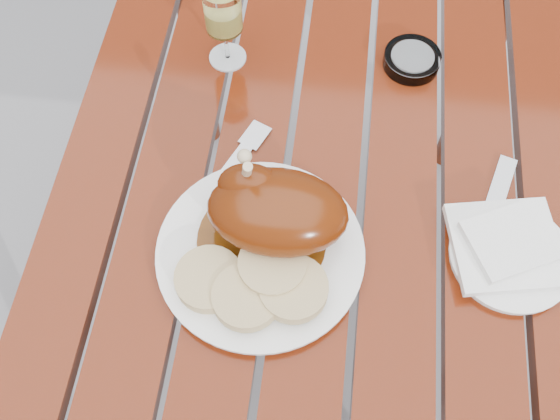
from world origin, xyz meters
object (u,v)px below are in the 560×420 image
object	(u,v)px
table	(314,262)
ashtray	(412,60)
wine_glass	(224,26)
side_plate	(510,257)
dinner_plate	(260,253)

from	to	relation	value
table	ashtray	size ratio (longest dim) A/B	12.80
wine_glass	ashtray	world-z (taller)	wine_glass
ashtray	side_plate	bearing A→B (deg)	-66.91
dinner_plate	wine_glass	size ratio (longest dim) A/B	1.98
dinner_plate	side_plate	distance (m)	0.35
table	side_plate	xyz separation A→B (m)	(0.27, -0.13, 0.38)
table	side_plate	distance (m)	0.48
ashtray	table	bearing A→B (deg)	-120.22
wine_glass	ashtray	size ratio (longest dim) A/B	1.56
table	dinner_plate	xyz separation A→B (m)	(-0.08, -0.16, 0.38)
dinner_plate	wine_glass	xyz separation A→B (m)	(-0.10, 0.35, 0.06)
dinner_plate	wine_glass	distance (m)	0.37
table	wine_glass	world-z (taller)	wine_glass
table	side_plate	bearing A→B (deg)	-25.16
wine_glass	ashtray	bearing A→B (deg)	4.32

